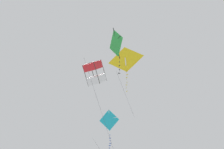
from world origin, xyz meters
TOP-DOWN VIEW (x-y plane):
  - kite_box_far_centre at (-1.47, -2.38)m, footprint 2.27×1.89m
  - kite_diamond_near_right at (2.91, -2.87)m, footprint 2.69×4.31m
  - kite_diamond_mid_left at (-2.79, -4.38)m, footprint 3.95×3.23m
  - kite_delta_upper_right at (3.95, -4.35)m, footprint 1.89×2.77m

SIDE VIEW (x-z plane):
  - kite_diamond_near_right at x=2.91m, z-range 18.06..27.14m
  - kite_box_far_centre at x=-1.47m, z-range 24.56..26.75m
  - kite_diamond_mid_left at x=-2.79m, z-range 22.41..32.69m
  - kite_delta_upper_right at x=3.95m, z-range 25.72..32.19m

